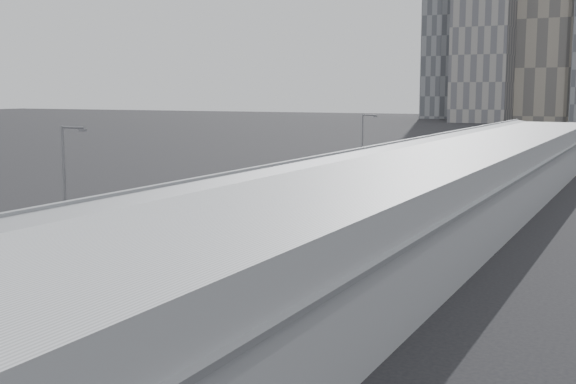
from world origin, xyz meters
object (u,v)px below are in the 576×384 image
Objects in this scene: bus_4 at (303,210)px; suv at (450,154)px; bus_5 at (365,190)px; street_lamp_far at (364,145)px; bus_6 at (410,176)px; street_lamp_near at (67,190)px; shipping_container at (412,160)px; bus_3 at (219,241)px; bus_2 at (88,277)px.

bus_4 reaches higher than suv.
street_lamp_far reaches higher than bus_5.
street_lamp_near reaches higher than bus_6.
bus_4 is 29.83m from bus_6.
shipping_container is at bearing 103.11° from bus_4.
bus_5 is at bearing -68.00° from street_lamp_far.
street_lamp_near is 1.65× the size of suv.
street_lamp_near is at bearing -72.86° from suv.
bus_4 is at bearing -67.88° from suv.
bus_6 is (-0.66, 44.64, -0.10)m from bus_3.
bus_3 is 10.54m from street_lamp_near.
street_lamp_near is (-6.05, 4.87, 3.84)m from bus_2.
bus_6 reaches higher than shipping_container.
suv is (-0.23, 43.57, -4.40)m from street_lamp_far.
bus_3 is at bearing 88.06° from bus_2.
bus_4 is (-0.77, 14.81, -0.00)m from bus_3.
bus_2 is 56.41m from street_lamp_far.
bus_6 is 7.10m from street_lamp_far.
bus_5 is at bearing 92.69° from bus_2.
bus_5 is at bearing -59.74° from shipping_container.
bus_2 is 1.53× the size of street_lamp_far.
bus_5 is 15.78m from bus_6.
bus_2 reaches higher than bus_4.
bus_6 is (-0.23, 15.77, -0.11)m from bus_5.
street_lamp_far is at bearing -72.43° from suv.
bus_4 is (0.37, 26.34, -0.05)m from bus_2.
shipping_container is (-0.88, 75.48, -4.35)m from street_lamp_near.
suv is at bearing 100.40° from bus_6.
bus_2 is 40.40m from bus_5.
street_lamp_near reaches higher than shipping_container.
bus_4 reaches higher than shipping_container.
bus_6 is at bearing 82.75° from street_lamp_near.
bus_5 is (0.33, 14.06, 0.02)m from bus_4.
bus_3 reaches higher than suv.
street_lamp_near is 1.07× the size of street_lamp_far.
suv is (-5.84, 99.59, -0.88)m from bus_2.
bus_3 is at bearing -68.20° from suv.
street_lamp_far is at bearing 99.41° from bus_2.
street_lamp_near is 1.48× the size of shipping_container.
bus_4 reaches higher than bus_6.
bus_6 is at bearing 91.15° from bus_3.
bus_6 is 43.88m from suv.
bus_3 is 14.83m from bus_4.
street_lamp_far is (0.44, 51.15, -0.32)m from street_lamp_near.
bus_5 reaches higher than bus_6.
bus_2 is at bearing -69.37° from suv.
shipping_container is (-1.32, 24.33, -4.03)m from street_lamp_far.
bus_6 is 51.87m from street_lamp_near.
bus_2 is at bearing -85.40° from bus_4.
bus_4 is 1.07× the size of bus_6.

